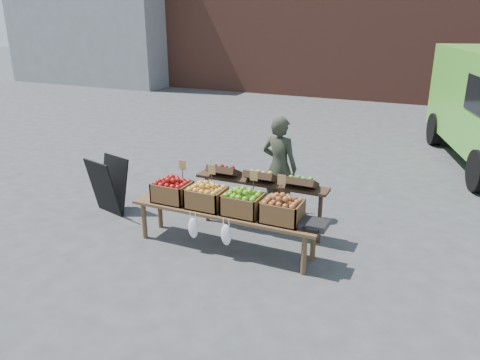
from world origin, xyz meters
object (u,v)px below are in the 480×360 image
at_px(chalkboard_sign, 108,186).
at_px(crate_russet_pears, 206,198).
at_px(crate_green_apples, 282,211).
at_px(display_bench, 225,230).
at_px(weighing_scale, 314,224).
at_px(crate_golden_apples, 172,192).
at_px(crate_red_apples, 243,204).
at_px(vendor, 279,167).
at_px(back_table, 261,199).

height_order(chalkboard_sign, crate_russet_pears, chalkboard_sign).
xyz_separation_m(crate_russet_pears, crate_green_apples, (1.10, 0.00, 0.00)).
height_order(display_bench, weighing_scale, weighing_scale).
xyz_separation_m(crate_golden_apples, crate_red_apples, (1.10, 0.00, 0.00)).
distance_m(crate_red_apples, weighing_scale, 0.98).
height_order(crate_green_apples, weighing_scale, crate_green_apples).
relative_size(vendor, display_bench, 0.60).
distance_m(back_table, display_bench, 0.79).
bearing_deg(back_table, crate_green_apples, -50.51).
distance_m(back_table, crate_russet_pears, 0.90).
distance_m(crate_russet_pears, weighing_scale, 1.53).
distance_m(crate_golden_apples, crate_green_apples, 1.65).
bearing_deg(crate_golden_apples, chalkboard_sign, 166.88).
bearing_deg(crate_russet_pears, back_table, 54.86).
relative_size(chalkboard_sign, back_table, 0.44).
relative_size(crate_red_apples, crate_green_apples, 1.00).
xyz_separation_m(display_bench, crate_russet_pears, (-0.28, 0.00, 0.42)).
bearing_deg(display_bench, chalkboard_sign, 171.54).
bearing_deg(crate_red_apples, chalkboard_sign, 172.44).
bearing_deg(crate_red_apples, weighing_scale, 0.00).
bearing_deg(display_bench, crate_russet_pears, 180.00).
bearing_deg(weighing_scale, crate_russet_pears, 180.00).
height_order(vendor, crate_red_apples, vendor).
relative_size(display_bench, crate_red_apples, 5.40).
bearing_deg(vendor, crate_red_apples, 98.30).
xyz_separation_m(chalkboard_sign, back_table, (2.51, 0.38, 0.05)).
distance_m(vendor, crate_golden_apples, 1.78).
xyz_separation_m(chalkboard_sign, weighing_scale, (3.53, -0.34, 0.14)).
xyz_separation_m(crate_green_apples, weighing_scale, (0.43, 0.00, -0.10)).
bearing_deg(back_table, chalkboard_sign, -171.36).
height_order(chalkboard_sign, weighing_scale, chalkboard_sign).
bearing_deg(display_bench, crate_golden_apples, 180.00).
relative_size(crate_golden_apples, crate_red_apples, 1.00).
relative_size(crate_russet_pears, weighing_scale, 1.47).
bearing_deg(crate_green_apples, crate_russet_pears, 180.00).
bearing_deg(display_bench, back_table, 72.16).
distance_m(display_bench, weighing_scale, 1.29).
bearing_deg(crate_russet_pears, crate_green_apples, 0.00).
bearing_deg(weighing_scale, back_table, 144.74).
xyz_separation_m(display_bench, crate_green_apples, (0.83, 0.00, 0.42)).
height_order(chalkboard_sign, crate_red_apples, chalkboard_sign).
relative_size(crate_red_apples, weighing_scale, 1.47).
relative_size(chalkboard_sign, weighing_scale, 2.74).
height_order(crate_golden_apples, crate_russet_pears, same).
distance_m(crate_golden_apples, crate_russet_pears, 0.55).
xyz_separation_m(crate_golden_apples, crate_green_apples, (1.65, 0.00, 0.00)).
height_order(chalkboard_sign, crate_green_apples, chalkboard_sign).
bearing_deg(crate_russet_pears, crate_golden_apples, 180.00).
relative_size(crate_golden_apples, crate_russet_pears, 1.00).
distance_m(vendor, crate_red_apples, 1.42).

